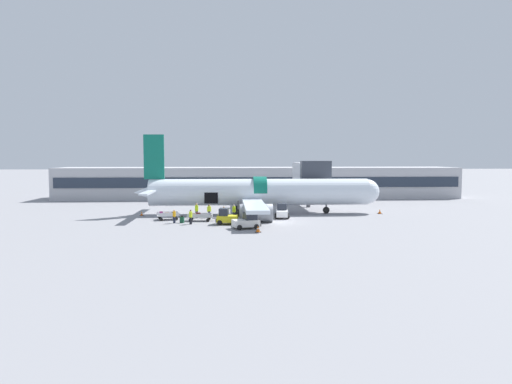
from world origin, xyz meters
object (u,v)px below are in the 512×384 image
ground_crew_marshal (197,210)px  ground_crew_supervisor (191,217)px  baggage_tug_mid (247,222)px  baggage_cart_queued (169,216)px  ground_crew_helper (224,212)px  baggage_tug_lead (226,218)px  baggage_cart_loading (200,217)px  ground_crew_driver (174,216)px  suitcase_on_tarmac_upright (182,220)px  baggage_tug_rear (282,212)px  ground_crew_loader_a (234,211)px  airplane (256,193)px  ground_crew_loader_b (209,211)px

ground_crew_marshal → ground_crew_supervisor: bearing=-93.3°
baggage_tug_mid → baggage_cart_queued: bearing=140.6°
ground_crew_helper → baggage_tug_lead: bearing=-85.7°
baggage_cart_loading → ground_crew_driver: bearing=-148.7°
ground_crew_driver → suitcase_on_tarmac_upright: ground_crew_driver is taller
baggage_tug_lead → baggage_cart_loading: size_ratio=0.66×
baggage_tug_mid → ground_crew_helper: (-2.48, 7.63, 0.08)m
ground_crew_helper → ground_crew_marshal: (-3.35, 1.05, 0.14)m
baggage_tug_mid → baggage_tug_rear: bearing=60.5°
ground_crew_loader_a → suitcase_on_tarmac_upright: (-5.94, -3.07, -0.55)m
airplane → suitcase_on_tarmac_upright: (-8.93, -7.70, -2.41)m
baggage_tug_rear → ground_crew_loader_b: bearing=175.1°
baggage_tug_lead → baggage_cart_queued: 8.06m
ground_crew_helper → ground_crew_loader_b: bearing=144.4°
ground_crew_loader_b → ground_crew_driver: 5.83m
ground_crew_driver → ground_crew_marshal: (2.22, 4.22, 0.13)m
airplane → ground_crew_loader_a: 5.82m
baggage_tug_lead → ground_crew_loader_a: 4.45m
baggage_tug_rear → ground_crew_loader_a: 5.91m
baggage_tug_mid → ground_crew_driver: bearing=151.0°
baggage_cart_queued → ground_crew_supervisor: size_ratio=2.15×
airplane → ground_crew_marshal: airplane is taller
baggage_cart_queued → ground_crew_marshal: bearing=20.6°
ground_crew_loader_a → ground_crew_marshal: bearing=168.0°
ground_crew_helper → ground_crew_marshal: bearing=162.5°
baggage_cart_loading → ground_crew_loader_b: bearing=71.4°
ground_crew_loader_b → suitcase_on_tarmac_upright: size_ratio=2.04×
airplane → ground_crew_driver: size_ratio=20.67×
baggage_tug_mid → ground_crew_driver: baggage_tug_mid is taller
baggage_tug_mid → baggage_cart_queued: baggage_tug_mid is taller
suitcase_on_tarmac_upright → ground_crew_marshal: bearing=71.1°
baggage_tug_lead → ground_crew_marshal: size_ratio=1.39×
baggage_tug_lead → baggage_tug_mid: 3.99m
baggage_tug_mid → ground_crew_loader_a: bearing=99.3°
baggage_tug_mid → baggage_cart_loading: size_ratio=0.80×
baggage_cart_loading → ground_crew_loader_a: (3.98, 1.54, 0.44)m
baggage_cart_loading → ground_crew_helper: 3.14m
baggage_tug_mid → suitcase_on_tarmac_upright: 8.59m
ground_crew_loader_a → ground_crew_supervisor: 6.42m
baggage_tug_lead → baggage_cart_queued: size_ratio=0.71×
baggage_tug_rear → ground_crew_helper: baggage_tug_rear is taller
baggage_tug_rear → ground_crew_supervisor: (-10.76, -4.64, 0.12)m
baggage_cart_queued → ground_crew_driver: (1.03, -2.99, 0.34)m
suitcase_on_tarmac_upright → baggage_cart_loading: bearing=37.8°
ground_crew_driver → ground_crew_supervisor: size_ratio=0.95×
baggage_cart_loading → baggage_cart_queued: size_ratio=1.09×
ground_crew_supervisor → suitcase_on_tarmac_upright: ground_crew_supervisor is taller
ground_crew_helper → suitcase_on_tarmac_upright: bearing=-147.8°
baggage_tug_lead → baggage_cart_queued: baggage_tug_lead is taller
baggage_tug_rear → ground_crew_marshal: 10.47m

